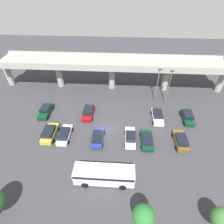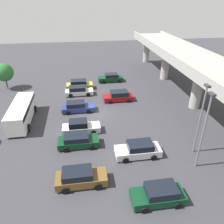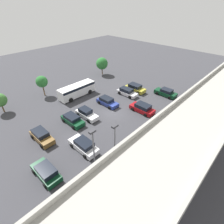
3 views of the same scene
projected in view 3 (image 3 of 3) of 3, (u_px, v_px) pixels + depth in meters
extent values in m
plane|color=#38383D|center=(112.00, 112.00, 32.73)|extent=(109.57, 109.57, 0.00)
cube|color=#9E9B93|center=(202.00, 115.00, 20.72)|extent=(51.13, 6.71, 0.90)
cube|color=#9E9B93|center=(178.00, 100.00, 22.15)|extent=(51.13, 0.30, 0.55)
cylinder|color=#9E9B93|center=(224.00, 101.00, 30.35)|extent=(1.49, 1.49, 5.96)
cylinder|color=#9E9B93|center=(195.00, 136.00, 22.62)|extent=(1.49, 1.49, 5.96)
cylinder|color=#9E9B93|center=(135.00, 210.00, 14.88)|extent=(1.49, 1.49, 5.96)
cube|color=#0C381E|center=(165.00, 93.00, 37.91)|extent=(1.88, 4.73, 0.78)
cube|color=black|center=(167.00, 91.00, 37.43)|extent=(1.73, 2.35, 0.61)
cylinder|color=black|center=(157.00, 93.00, 38.30)|extent=(0.22, 0.63, 0.63)
cylinder|color=black|center=(162.00, 91.00, 39.46)|extent=(0.22, 0.63, 0.63)
cylinder|color=black|center=(169.00, 98.00, 36.62)|extent=(0.22, 0.63, 0.63)
cylinder|color=black|center=(174.00, 95.00, 37.79)|extent=(0.22, 0.63, 0.63)
cube|color=gold|center=(135.00, 89.00, 39.59)|extent=(1.96, 4.64, 0.78)
cube|color=black|center=(135.00, 86.00, 39.27)|extent=(1.80, 2.73, 0.69)
cylinder|color=black|center=(143.00, 90.00, 39.50)|extent=(0.22, 0.69, 0.69)
cylinder|color=black|center=(138.00, 93.00, 38.29)|extent=(0.22, 0.69, 0.69)
cylinder|color=black|center=(133.00, 87.00, 41.15)|extent=(0.22, 0.69, 0.69)
cylinder|color=black|center=(127.00, 89.00, 39.94)|extent=(0.22, 0.69, 0.69)
cube|color=silver|center=(127.00, 93.00, 38.05)|extent=(1.82, 4.63, 0.66)
cube|color=black|center=(126.00, 90.00, 37.83)|extent=(1.68, 2.67, 0.69)
cylinder|color=black|center=(135.00, 94.00, 37.89)|extent=(0.22, 0.70, 0.70)
cylinder|color=black|center=(130.00, 97.00, 36.76)|extent=(0.22, 0.70, 0.70)
cylinder|color=black|center=(125.00, 90.00, 39.53)|extent=(0.22, 0.70, 0.70)
cylinder|color=black|center=(119.00, 93.00, 38.40)|extent=(0.22, 0.70, 0.70)
cube|color=maroon|center=(142.00, 109.00, 32.64)|extent=(1.95, 4.68, 0.72)
cube|color=black|center=(143.00, 106.00, 32.16)|extent=(1.80, 2.73, 0.71)
cylinder|color=black|center=(132.00, 109.00, 32.99)|extent=(0.22, 0.61, 0.61)
cylinder|color=black|center=(139.00, 105.00, 34.20)|extent=(0.22, 0.61, 0.61)
cylinder|color=black|center=(145.00, 115.00, 31.34)|extent=(0.22, 0.61, 0.61)
cylinder|color=black|center=(151.00, 111.00, 32.54)|extent=(0.22, 0.61, 0.61)
cube|color=navy|center=(108.00, 103.00, 34.65)|extent=(1.85, 4.62, 0.68)
cube|color=black|center=(106.00, 99.00, 34.46)|extent=(1.70, 2.58, 0.64)
cylinder|color=black|center=(116.00, 104.00, 34.51)|extent=(0.22, 0.65, 0.65)
cylinder|color=black|center=(109.00, 108.00, 33.37)|extent=(0.22, 0.65, 0.65)
cylinder|color=black|center=(106.00, 99.00, 36.15)|extent=(0.22, 0.65, 0.65)
cylinder|color=black|center=(99.00, 103.00, 35.00)|extent=(0.22, 0.65, 0.65)
cube|color=silver|center=(87.00, 115.00, 31.08)|extent=(1.72, 4.61, 0.71)
cube|color=black|center=(85.00, 111.00, 30.88)|extent=(1.59, 2.21, 0.72)
cylinder|color=black|center=(96.00, 117.00, 30.92)|extent=(0.22, 0.64, 0.64)
cylinder|color=black|center=(88.00, 121.00, 29.85)|extent=(0.22, 0.64, 0.64)
cylinder|color=black|center=(86.00, 111.00, 32.55)|extent=(0.22, 0.64, 0.64)
cylinder|color=black|center=(78.00, 115.00, 31.48)|extent=(0.22, 0.64, 0.64)
cube|color=#0C381E|center=(73.00, 121.00, 29.63)|extent=(1.88, 4.51, 0.71)
cube|color=black|center=(72.00, 117.00, 29.39)|extent=(1.73, 2.65, 0.58)
cylinder|color=black|center=(83.00, 123.00, 29.53)|extent=(0.22, 0.62, 0.62)
cylinder|color=black|center=(73.00, 128.00, 28.37)|extent=(0.22, 0.62, 0.62)
cylinder|color=black|center=(73.00, 116.00, 31.13)|extent=(0.22, 0.62, 0.62)
cylinder|color=black|center=(63.00, 121.00, 29.96)|extent=(0.22, 0.62, 0.62)
cube|color=silver|center=(83.00, 146.00, 24.53)|extent=(1.88, 4.76, 0.77)
cube|color=black|center=(84.00, 143.00, 24.01)|extent=(1.73, 2.60, 0.66)
cylinder|color=black|center=(72.00, 146.00, 24.92)|extent=(0.22, 0.64, 0.64)
cylinder|color=black|center=(82.00, 139.00, 26.09)|extent=(0.22, 0.64, 0.64)
cylinder|color=black|center=(85.00, 157.00, 23.23)|extent=(0.22, 0.64, 0.64)
cylinder|color=black|center=(96.00, 149.00, 24.40)|extent=(0.22, 0.64, 0.64)
cube|color=brown|center=(42.00, 137.00, 26.05)|extent=(1.81, 4.51, 0.77)
cube|color=black|center=(40.00, 133.00, 25.86)|extent=(1.66, 2.63, 0.62)
cylinder|color=black|center=(53.00, 140.00, 25.94)|extent=(0.22, 0.71, 0.71)
cylinder|color=black|center=(41.00, 146.00, 24.82)|extent=(0.22, 0.71, 0.71)
cylinder|color=black|center=(44.00, 131.00, 27.54)|extent=(0.22, 0.71, 0.71)
cylinder|color=black|center=(32.00, 137.00, 26.42)|extent=(0.22, 0.71, 0.71)
cube|color=#0C381E|center=(46.00, 173.00, 20.92)|extent=(1.86, 4.37, 0.69)
cube|color=black|center=(46.00, 170.00, 20.40)|extent=(1.72, 2.53, 0.67)
cylinder|color=black|center=(34.00, 172.00, 21.23)|extent=(0.22, 0.62, 0.62)
cylinder|color=black|center=(48.00, 163.00, 22.39)|extent=(0.22, 0.62, 0.62)
cylinder|color=black|center=(45.00, 186.00, 19.68)|extent=(0.22, 0.62, 0.62)
cylinder|color=black|center=(60.00, 175.00, 20.84)|extent=(0.22, 0.62, 0.62)
cube|color=white|center=(77.00, 90.00, 37.26)|extent=(8.26, 2.29, 2.26)
cube|color=black|center=(77.00, 87.00, 36.82)|extent=(8.09, 2.34, 0.50)
cylinder|color=black|center=(71.00, 100.00, 35.55)|extent=(0.96, 0.29, 0.96)
cylinder|color=black|center=(64.00, 96.00, 36.89)|extent=(0.96, 0.29, 0.96)
cylinder|color=black|center=(90.00, 92.00, 38.65)|extent=(0.96, 0.29, 0.96)
cylinder|color=black|center=(83.00, 89.00, 39.99)|extent=(0.96, 0.29, 0.96)
cylinder|color=slate|center=(95.00, 160.00, 18.22)|extent=(0.16, 0.16, 7.68)
cube|color=#333338|center=(92.00, 131.00, 16.04)|extent=(0.70, 0.35, 0.20)
cylinder|color=slate|center=(115.00, 154.00, 19.09)|extent=(0.16, 0.16, 7.53)
cube|color=#333338|center=(115.00, 126.00, 16.95)|extent=(0.70, 0.35, 0.20)
cylinder|color=brown|center=(102.00, 71.00, 48.04)|extent=(0.24, 0.24, 1.71)
sphere|color=#286B2D|center=(102.00, 64.00, 46.82)|extent=(3.14, 3.14, 3.14)
cylinder|color=brown|center=(44.00, 91.00, 37.68)|extent=(0.24, 0.24, 2.20)
sphere|color=#286B2D|center=(42.00, 82.00, 36.50)|extent=(2.43, 2.43, 2.43)
cylinder|color=brown|center=(3.00, 108.00, 32.46)|extent=(0.24, 0.24, 1.46)
sphere|color=#3D7533|center=(0.00, 100.00, 31.47)|extent=(2.47, 2.47, 2.47)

